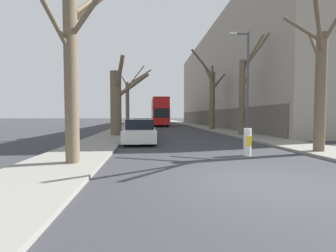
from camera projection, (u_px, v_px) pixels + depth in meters
ground_plane at (252, 182)px, 5.64m from camera, size 300.00×300.00×0.00m
sidewalk_left at (135, 122)px, 54.83m from camera, size 2.76×120.00×0.12m
sidewalk_right at (179, 122)px, 55.88m from camera, size 2.76×120.00×0.12m
building_facade_right at (237, 80)px, 36.04m from camera, size 10.08×42.72×14.74m
street_tree_left_0 at (75, 63)px, 7.35m from camera, size 3.17×4.40×7.18m
street_tree_left_1 at (117, 100)px, 18.01m from camera, size 3.13×3.45×6.24m
street_tree_left_2 at (129, 100)px, 29.04m from camera, size 4.18×1.61×8.33m
street_tree_right_0 at (320, 80)px, 9.74m from camera, size 2.87×3.89×6.85m
street_tree_right_1 at (243, 93)px, 18.02m from camera, size 1.94×3.04×8.13m
street_tree_right_2 at (212, 96)px, 25.91m from camera, size 3.96×3.49×9.11m
double_decker_bus at (160, 111)px, 37.18m from camera, size 2.50×10.11×4.45m
parked_car_0 at (140, 132)px, 13.97m from camera, size 1.88×4.59×1.44m
parked_car_1 at (142, 127)px, 20.35m from camera, size 1.71×4.35×1.43m
parked_car_2 at (143, 124)px, 26.49m from camera, size 1.74×4.06×1.36m
lamp_post at (246, 80)px, 15.89m from camera, size 1.40×0.20×7.56m
traffic_bollard at (247, 142)px, 9.36m from camera, size 0.31×0.32×1.15m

